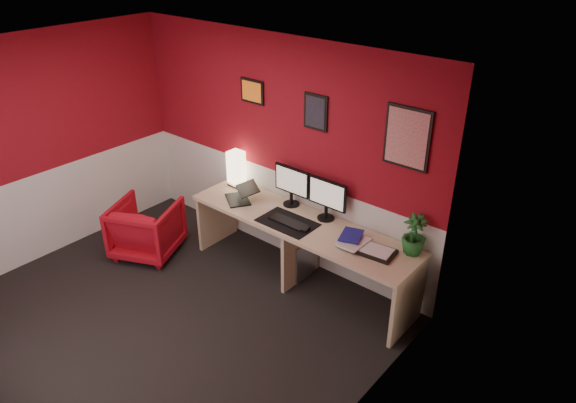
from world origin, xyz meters
The scene contains 26 objects.
ground centered at (0.00, 0.00, 0.00)m, with size 4.00×3.50×0.01m, color black.
ceiling centered at (0.00, 0.00, 2.50)m, with size 4.00×3.50×0.01m, color white.
wall_back centered at (0.00, 1.75, 1.25)m, with size 4.00×0.01×2.50m, color maroon.
wall_left centered at (-2.00, 0.00, 1.25)m, with size 0.01×3.50×2.50m, color maroon.
wall_right centered at (2.00, 0.00, 1.25)m, with size 0.01×3.50×2.50m, color maroon.
wainscot_back centered at (0.00, 1.75, 0.50)m, with size 4.00×0.01×1.00m, color silver.
wainscot_left centered at (-2.00, 0.00, 0.50)m, with size 0.01×3.50×1.00m, color silver.
wainscot_right centered at (2.00, 0.00, 0.50)m, with size 0.01×3.50×1.00m, color silver.
desk centered at (0.60, 1.41, 0.36)m, with size 2.60×0.65×0.73m, color tan.
shoji_lamp centered at (-0.50, 1.60, 0.93)m, with size 0.16×0.16×0.40m, color #FFE5B2.
laptop centered at (-0.23, 1.33, 0.84)m, with size 0.33×0.23×0.22m, color black.
monitor_left centered at (0.29, 1.63, 1.02)m, with size 0.45×0.06×0.58m, color black.
monitor_right centered at (0.76, 1.63, 1.02)m, with size 0.45×0.06×0.58m, color black.
desk_mat centered at (0.51, 1.31, 0.73)m, with size 0.60×0.38×0.01m, color black.
keyboard centered at (0.52, 1.31, 0.74)m, with size 0.42×0.14×0.02m, color black.
mouse centered at (0.75, 1.30, 0.75)m, with size 0.06×0.10×0.03m, color black.
book_bottom centered at (1.13, 1.38, 0.74)m, with size 0.20×0.27×0.03m, color navy.
book_middle centered at (1.15, 1.38, 0.77)m, with size 0.23×0.31×0.02m, color silver.
book_top centered at (1.11, 1.40, 0.79)m, with size 0.20×0.27×0.03m, color navy.
zen_tray centered at (1.50, 1.40, 0.74)m, with size 0.35×0.25×0.03m, color black.
potted_plant centered at (1.75, 1.62, 0.93)m, with size 0.22×0.22×0.40m, color #19591E.
pc_tower centered at (0.53, 1.52, 0.23)m, with size 0.20×0.45×0.45m, color #99999E.
armchair centered at (-1.11, 0.70, 0.32)m, with size 0.69×0.71×0.65m, color #B40C19.
art_left centered at (-0.34, 1.74, 1.85)m, with size 0.32×0.02×0.26m, color orange.
art_center centered at (0.52, 1.74, 1.80)m, with size 0.28×0.02×0.36m, color black.
art_right centered at (1.52, 1.74, 1.78)m, with size 0.44×0.02×0.56m, color red.
Camera 1 is at (3.50, -2.28, 3.47)m, focal length 33.03 mm.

